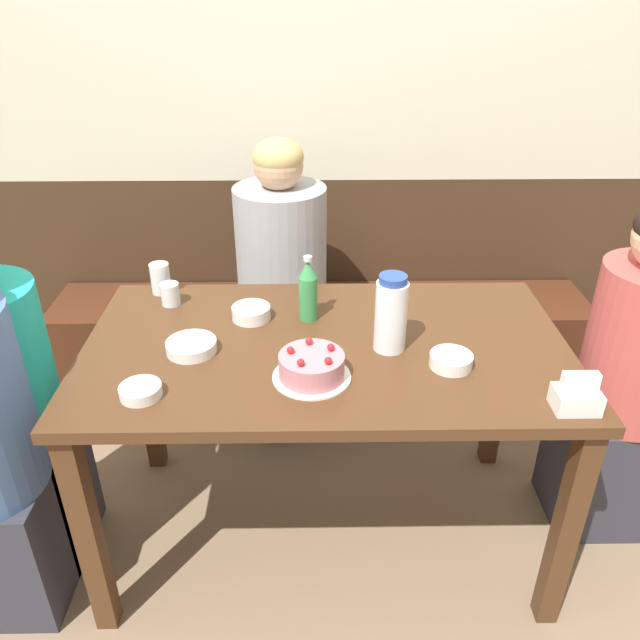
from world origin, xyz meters
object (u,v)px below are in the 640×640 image
(bowl_soup_white, at_px, (451,360))
(glass_tumbler_short, at_px, (160,278))
(bench_seat, at_px, (321,347))
(soju_bottle, at_px, (308,290))
(birthday_cake, at_px, (312,367))
(bowl_side_dish, at_px, (191,346))
(glass_water_tall, at_px, (170,294))
(person_dark_striped, at_px, (628,384))
(water_pitcher, at_px, (391,314))
(bowl_sauce_shallow, at_px, (251,313))
(napkin_holder, at_px, (577,396))
(person_grey_tee, at_px, (283,296))
(bowl_rice_small, at_px, (141,391))
(person_teal_shirt, at_px, (3,410))

(bowl_soup_white, relative_size, glass_tumbler_short, 1.14)
(bowl_soup_white, bearing_deg, bench_seat, 109.51)
(soju_bottle, bearing_deg, birthday_cake, -88.37)
(birthday_cake, xyz_separation_m, bowl_side_dish, (-0.34, 0.14, -0.02))
(glass_water_tall, bearing_deg, bench_seat, 49.10)
(birthday_cake, relative_size, person_dark_striped, 0.18)
(soju_bottle, height_order, bowl_soup_white, soju_bottle)
(glass_tumbler_short, bearing_deg, glass_water_tall, -61.02)
(water_pitcher, bearing_deg, bowl_sauce_shallow, 156.15)
(bowl_soup_white, relative_size, bowl_side_dish, 0.82)
(glass_tumbler_short, bearing_deg, soju_bottle, -20.99)
(bowl_side_dish, bearing_deg, napkin_holder, -15.93)
(soju_bottle, xyz_separation_m, bowl_soup_white, (0.39, -0.28, -0.08))
(bowl_side_dish, xyz_separation_m, person_grey_tee, (0.23, 0.70, -0.20))
(birthday_cake, height_order, bowl_side_dish, birthday_cake)
(bowl_soup_white, bearing_deg, glass_tumbler_short, 152.23)
(bowl_rice_small, bearing_deg, glass_tumbler_short, 96.59)
(bench_seat, height_order, water_pitcher, water_pitcher)
(bowl_side_dish, height_order, bowl_sauce_shallow, bowl_sauce_shallow)
(bowl_side_dish, height_order, person_grey_tee, person_grey_tee)
(bowl_rice_small, distance_m, person_grey_tee, 0.98)
(bowl_side_dish, xyz_separation_m, bowl_sauce_shallow, (0.15, 0.19, 0.00))
(soju_bottle, distance_m, person_dark_striped, 1.06)
(soju_bottle, relative_size, person_teal_shirt, 0.18)
(bench_seat, xyz_separation_m, bowl_rice_small, (-0.48, -1.08, 0.54))
(soju_bottle, relative_size, glass_water_tall, 2.90)
(bowl_soup_white, bearing_deg, person_dark_striped, 16.85)
(bench_seat, distance_m, glass_tumbler_short, 0.93)
(glass_tumbler_short, bearing_deg, person_teal_shirt, -137.01)
(bowl_sauce_shallow, xyz_separation_m, person_grey_tee, (0.07, 0.50, -0.20))
(bowl_rice_small, distance_m, glass_water_tall, 0.51)
(water_pitcher, distance_m, person_dark_striped, 0.85)
(bowl_rice_small, bearing_deg, bowl_sauce_shallow, 58.43)
(bowl_rice_small, height_order, bowl_sauce_shallow, bowl_sauce_shallow)
(napkin_holder, relative_size, bowl_rice_small, 1.02)
(napkin_holder, distance_m, bowl_soup_white, 0.33)
(soju_bottle, bearing_deg, bowl_sauce_shallow, 179.17)
(bowl_side_dish, height_order, person_teal_shirt, person_teal_shirt)
(bench_seat, distance_m, bowl_sauce_shallow, 0.90)
(glass_water_tall, bearing_deg, bowl_rice_small, -87.67)
(napkin_holder, relative_size, bowl_soup_white, 0.93)
(glass_water_tall, xyz_separation_m, person_teal_shirt, (-0.47, -0.30, -0.23))
(water_pitcher, bearing_deg, napkin_holder, -34.45)
(bowl_rice_small, bearing_deg, water_pitcher, 18.73)
(birthday_cake, bearing_deg, person_teal_shirt, 172.13)
(bench_seat, xyz_separation_m, bowl_sauce_shallow, (-0.23, -0.68, 0.54))
(bowl_side_dish, xyz_separation_m, person_teal_shirt, (-0.58, -0.01, -0.21))
(birthday_cake, bearing_deg, bench_seat, 87.58)
(birthday_cake, relative_size, glass_water_tall, 2.90)
(water_pitcher, xyz_separation_m, glass_water_tall, (-0.68, 0.28, -0.08))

